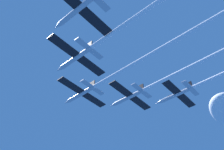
% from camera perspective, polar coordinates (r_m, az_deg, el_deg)
% --- Properties ---
extents(jet_lead, '(16.61, 55.28, 2.75)m').
position_cam_1_polar(jet_lead, '(62.02, 3.37, 1.60)').
color(jet_lead, '#B2BAC6').
extents(jet_left_wing, '(16.61, 56.41, 2.75)m').
position_cam_1_polar(jet_left_wing, '(52.26, 4.68, 12.54)').
color(jet_left_wing, '#B2BAC6').
extents(jet_right_wing, '(16.61, 48.34, 2.75)m').
position_cam_1_polar(jet_right_wing, '(66.19, 12.93, -0.51)').
color(jet_right_wing, '#B2BAC6').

